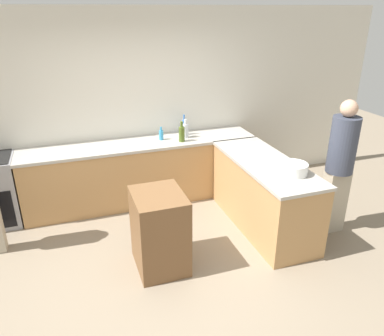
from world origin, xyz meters
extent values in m
plane|color=gray|center=(0.00, 0.00, 0.00)|extent=(14.00, 14.00, 0.00)
cube|color=silver|center=(0.00, 2.08, 1.35)|extent=(8.00, 0.06, 2.70)
cube|color=tan|center=(0.00, 1.74, 0.43)|extent=(3.30, 0.63, 0.87)
cube|color=#ADA89E|center=(0.00, 1.74, 0.89)|extent=(3.33, 0.66, 0.04)
cube|color=tan|center=(1.32, 0.53, 0.43)|extent=(0.66, 1.79, 0.87)
cube|color=#ADA89E|center=(1.32, 0.53, 0.89)|extent=(0.69, 1.82, 0.04)
cube|color=brown|center=(-0.16, 0.13, 0.44)|extent=(0.53, 0.64, 0.88)
cylinder|color=white|center=(1.42, 0.08, 0.97)|extent=(0.33, 0.33, 0.13)
cylinder|color=silver|center=(0.67, 1.73, 1.01)|extent=(0.09, 0.09, 0.20)
cylinder|color=silver|center=(0.67, 1.73, 1.14)|extent=(0.04, 0.04, 0.08)
cylinder|color=#475B1E|center=(0.56, 1.59, 1.01)|extent=(0.08, 0.08, 0.21)
cylinder|color=#475B1E|center=(0.56, 1.59, 1.16)|extent=(0.04, 0.04, 0.08)
cylinder|color=#386BB7|center=(0.69, 1.87, 1.02)|extent=(0.06, 0.06, 0.22)
cylinder|color=#386BB7|center=(0.69, 1.87, 1.17)|extent=(0.03, 0.03, 0.09)
cylinder|color=#338CBF|center=(0.31, 1.75, 0.98)|extent=(0.06, 0.06, 0.14)
cylinder|color=#338CBF|center=(0.31, 1.75, 1.07)|extent=(0.03, 0.03, 0.05)
cube|color=#ADA38E|center=(2.11, 0.13, 0.41)|extent=(0.29, 0.18, 0.82)
cylinder|color=#383D4C|center=(2.11, 0.13, 1.16)|extent=(0.32, 0.32, 0.69)
sphere|color=tan|center=(2.11, 0.13, 1.61)|extent=(0.20, 0.20, 0.20)
camera|label=1|loc=(-0.96, -3.23, 2.66)|focal=35.00mm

